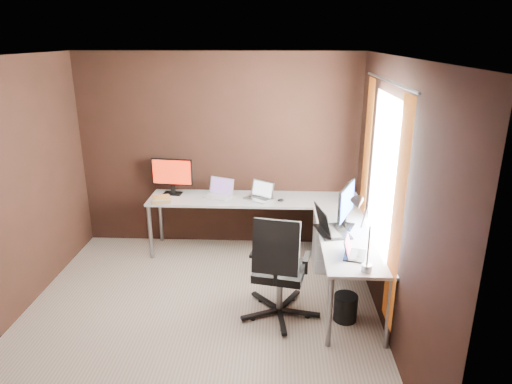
{
  "coord_description": "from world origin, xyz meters",
  "views": [
    {
      "loc": [
        0.75,
        -3.91,
        2.66
      ],
      "look_at": [
        0.52,
        0.95,
        1.0
      ],
      "focal_mm": 32.0,
      "sensor_mm": 36.0,
      "label": 1
    }
  ],
  "objects_px": {
    "drawer_pedestal": "(331,242)",
    "laptop_white": "(219,192)",
    "laptop_black_big": "(329,227)",
    "book_stack": "(161,199)",
    "office_chair": "(279,287)",
    "laptop_black_small": "(352,252)",
    "desk_lamp": "(361,224)",
    "wastebasket": "(345,308)",
    "laptop_silver": "(260,195)",
    "monitor_left": "(172,174)",
    "monitor_right": "(346,203)"
  },
  "relations": [
    {
      "from": "desk_lamp",
      "to": "laptop_black_big",
      "type": "bearing_deg",
      "value": 101.18
    },
    {
      "from": "laptop_white",
      "to": "wastebasket",
      "type": "relative_size",
      "value": 1.52
    },
    {
      "from": "laptop_silver",
      "to": "desk_lamp",
      "type": "bearing_deg",
      "value": -27.74
    },
    {
      "from": "monitor_right",
      "to": "laptop_white",
      "type": "height_order",
      "value": "monitor_right"
    },
    {
      "from": "laptop_black_small",
      "to": "desk_lamp",
      "type": "bearing_deg",
      "value": -162.2
    },
    {
      "from": "monitor_right",
      "to": "laptop_black_small",
      "type": "height_order",
      "value": "monitor_right"
    },
    {
      "from": "office_chair",
      "to": "laptop_white",
      "type": "bearing_deg",
      "value": 127.98
    },
    {
      "from": "laptop_black_small",
      "to": "monitor_left",
      "type": "bearing_deg",
      "value": 65.23
    },
    {
      "from": "monitor_right",
      "to": "desk_lamp",
      "type": "xyz_separation_m",
      "value": [
        -0.01,
        -0.91,
        0.15
      ]
    },
    {
      "from": "drawer_pedestal",
      "to": "laptop_silver",
      "type": "xyz_separation_m",
      "value": [
        -0.88,
        0.33,
        0.48
      ]
    },
    {
      "from": "laptop_silver",
      "to": "laptop_black_big",
      "type": "relative_size",
      "value": 0.84
    },
    {
      "from": "monitor_left",
      "to": "laptop_silver",
      "type": "bearing_deg",
      "value": -0.92
    },
    {
      "from": "drawer_pedestal",
      "to": "desk_lamp",
      "type": "relative_size",
      "value": 0.91
    },
    {
      "from": "laptop_silver",
      "to": "book_stack",
      "type": "bearing_deg",
      "value": -137.01
    },
    {
      "from": "office_chair",
      "to": "book_stack",
      "type": "bearing_deg",
      "value": 150.28
    },
    {
      "from": "office_chair",
      "to": "laptop_silver",
      "type": "bearing_deg",
      "value": 110.84
    },
    {
      "from": "drawer_pedestal",
      "to": "laptop_white",
      "type": "relative_size",
      "value": 1.48
    },
    {
      "from": "monitor_right",
      "to": "laptop_black_small",
      "type": "xyz_separation_m",
      "value": [
        -0.03,
        -0.68,
        -0.23
      ]
    },
    {
      "from": "laptop_silver",
      "to": "wastebasket",
      "type": "xyz_separation_m",
      "value": [
        0.9,
        -1.47,
        -0.64
      ]
    },
    {
      "from": "drawer_pedestal",
      "to": "laptop_white",
      "type": "bearing_deg",
      "value": 163.91
    },
    {
      "from": "laptop_black_big",
      "to": "office_chair",
      "type": "bearing_deg",
      "value": 117.77
    },
    {
      "from": "office_chair",
      "to": "laptop_black_small",
      "type": "bearing_deg",
      "value": 3.5
    },
    {
      "from": "laptop_white",
      "to": "laptop_black_big",
      "type": "bearing_deg",
      "value": -16.36
    },
    {
      "from": "laptop_silver",
      "to": "wastebasket",
      "type": "height_order",
      "value": "laptop_silver"
    },
    {
      "from": "monitor_left",
      "to": "laptop_black_big",
      "type": "distance_m",
      "value": 2.22
    },
    {
      "from": "desk_lamp",
      "to": "laptop_silver",
      "type": "bearing_deg",
      "value": 116.09
    },
    {
      "from": "laptop_white",
      "to": "monitor_right",
      "type": "bearing_deg",
      "value": -8.39
    },
    {
      "from": "drawer_pedestal",
      "to": "book_stack",
      "type": "height_order",
      "value": "book_stack"
    },
    {
      "from": "drawer_pedestal",
      "to": "office_chair",
      "type": "bearing_deg",
      "value": -119.84
    },
    {
      "from": "drawer_pedestal",
      "to": "monitor_right",
      "type": "height_order",
      "value": "monitor_right"
    },
    {
      "from": "book_stack",
      "to": "laptop_black_big",
      "type": "bearing_deg",
      "value": -22.87
    },
    {
      "from": "laptop_black_big",
      "to": "laptop_black_small",
      "type": "distance_m",
      "value": 0.55
    },
    {
      "from": "laptop_white",
      "to": "wastebasket",
      "type": "distance_m",
      "value": 2.2
    },
    {
      "from": "drawer_pedestal",
      "to": "book_stack",
      "type": "relative_size",
      "value": 2.29
    },
    {
      "from": "laptop_silver",
      "to": "book_stack",
      "type": "relative_size",
      "value": 1.53
    },
    {
      "from": "book_stack",
      "to": "office_chair",
      "type": "xyz_separation_m",
      "value": [
        1.45,
        -1.26,
        -0.44
      ]
    },
    {
      "from": "laptop_white",
      "to": "laptop_silver",
      "type": "height_order",
      "value": "laptop_white"
    },
    {
      "from": "laptop_black_big",
      "to": "laptop_silver",
      "type": "bearing_deg",
      "value": 24.4
    },
    {
      "from": "drawer_pedestal",
      "to": "book_stack",
      "type": "bearing_deg",
      "value": 175.89
    },
    {
      "from": "laptop_black_big",
      "to": "book_stack",
      "type": "bearing_deg",
      "value": 54.69
    },
    {
      "from": "laptop_black_big",
      "to": "office_chair",
      "type": "relative_size",
      "value": 0.43
    },
    {
      "from": "drawer_pedestal",
      "to": "book_stack",
      "type": "xyz_separation_m",
      "value": [
        -2.09,
        0.15,
        0.47
      ]
    },
    {
      "from": "drawer_pedestal",
      "to": "laptop_white",
      "type": "xyz_separation_m",
      "value": [
        -1.4,
        0.4,
        0.48
      ]
    },
    {
      "from": "monitor_right",
      "to": "laptop_silver",
      "type": "bearing_deg",
      "value": 69.98
    },
    {
      "from": "wastebasket",
      "to": "laptop_silver",
      "type": "bearing_deg",
      "value": 121.42
    },
    {
      "from": "laptop_silver",
      "to": "office_chair",
      "type": "xyz_separation_m",
      "value": [
        0.24,
        -1.44,
        -0.46
      ]
    },
    {
      "from": "desk_lamp",
      "to": "wastebasket",
      "type": "distance_m",
      "value": 1.05
    },
    {
      "from": "wastebasket",
      "to": "laptop_black_small",
      "type": "bearing_deg",
      "value": -76.49
    },
    {
      "from": "drawer_pedestal",
      "to": "laptop_black_small",
      "type": "height_order",
      "value": "laptop_black_small"
    },
    {
      "from": "laptop_silver",
      "to": "laptop_black_big",
      "type": "height_order",
      "value": "laptop_black_big"
    }
  ]
}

